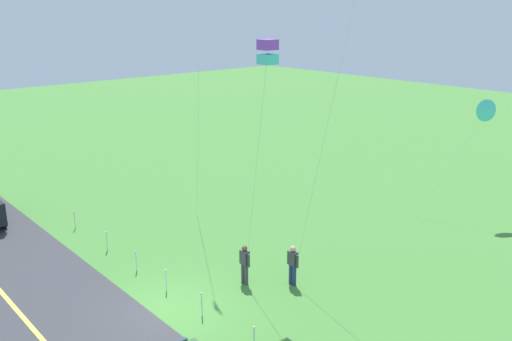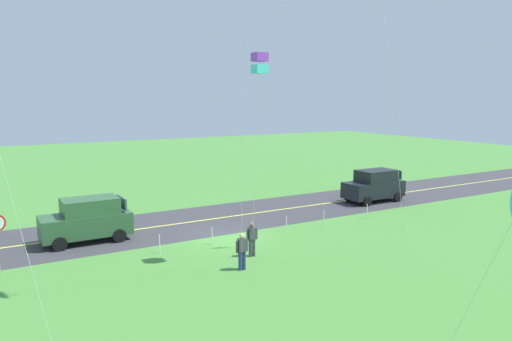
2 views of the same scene
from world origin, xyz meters
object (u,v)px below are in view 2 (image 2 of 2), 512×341
Objects in this scene: car_suv_foreground at (87,219)px; person_adult_companion at (252,238)px; person_adult_near at (242,250)px; car_parked_west_far at (374,185)px; kite_blue_mid at (260,64)px.

car_suv_foreground reaches higher than person_adult_companion.
car_parked_west_far is at bearing -68.80° from person_adult_near.
car_parked_west_far is (-19.58, 0.21, 0.00)m from car_suv_foreground.
kite_blue_mid is (-5.88, 7.30, 7.57)m from car_suv_foreground.
person_adult_near is at bearing 6.36° from person_adult_companion.
car_parked_west_far is at bearing -152.62° from kite_blue_mid.
car_suv_foreground is at bearing 26.40° from person_adult_near.
car_suv_foreground and car_parked_west_far have the same top height.
person_adult_near is (-4.79, 7.67, -0.29)m from car_suv_foreground.
car_parked_west_far is 16.56m from person_adult_near.
car_suv_foreground is 2.75× the size of person_adult_companion.
person_adult_companion is at bearing 133.71° from car_suv_foreground.
kite_blue_mid is (13.70, 7.09, 7.57)m from car_parked_west_far.
person_adult_near is at bearing 26.79° from car_parked_west_far.
person_adult_near is 0.17× the size of kite_blue_mid.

